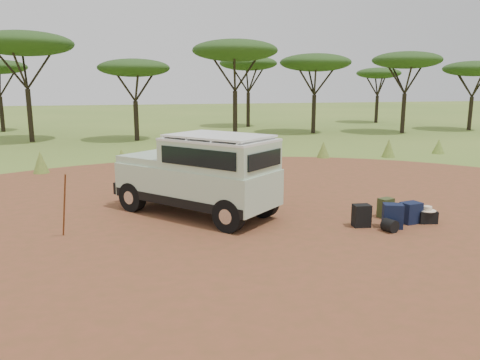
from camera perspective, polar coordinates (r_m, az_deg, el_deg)
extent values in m
plane|color=#5B7D2C|center=(11.48, 1.68, -5.23)|extent=(140.00, 140.00, 0.00)
cylinder|color=brown|center=(11.48, 1.68, -5.21)|extent=(23.00, 23.00, 0.01)
cone|color=#5B7D2C|center=(19.28, -23.14, 2.02)|extent=(0.60, 0.60, 0.85)
cone|color=#5B7D2C|center=(19.96, -14.21, 2.68)|extent=(0.60, 0.60, 0.70)
cone|color=#5B7D2C|center=(19.80, -5.50, 3.20)|extent=(0.60, 0.60, 0.90)
cone|color=#5B7D2C|center=(20.11, 3.17, 3.23)|extent=(0.60, 0.60, 0.80)
cone|color=#5B7D2C|center=(21.85, 10.13, 3.66)|extent=(0.60, 0.60, 0.75)
cone|color=#5B7D2C|center=(22.75, 17.67, 3.73)|extent=(0.60, 0.60, 0.85)
cone|color=#5B7D2C|center=(24.80, 23.05, 3.79)|extent=(0.60, 0.60, 0.70)
cylinder|color=black|center=(30.00, -24.23, 7.16)|extent=(0.28, 0.28, 3.06)
ellipsoid|color=#213D16|center=(30.03, -24.89, 14.86)|extent=(5.50, 5.50, 1.38)
cylinder|color=black|center=(28.84, -12.53, 7.04)|extent=(0.28, 0.28, 2.34)
ellipsoid|color=#213D16|center=(28.78, -12.80, 13.19)|extent=(4.20, 4.20, 1.05)
cylinder|color=black|center=(29.28, -0.60, 7.95)|extent=(0.28, 0.28, 2.93)
ellipsoid|color=#213D16|center=(29.29, -0.62, 15.53)|extent=(5.20, 5.20, 1.30)
cylinder|color=black|center=(32.84, 8.97, 7.93)|extent=(0.28, 0.28, 2.61)
ellipsoid|color=#213D16|center=(32.81, 9.16, 13.96)|extent=(4.80, 4.80, 1.20)
cylinder|color=black|center=(34.40, 19.28, 7.67)|extent=(0.28, 0.28, 2.70)
ellipsoid|color=#213D16|center=(34.38, 19.68, 13.60)|extent=(4.60, 4.60, 1.15)
cylinder|color=black|center=(38.52, 26.26, 7.28)|extent=(0.28, 0.28, 2.43)
ellipsoid|color=#213D16|center=(38.48, 26.70, 12.04)|extent=(4.40, 4.40, 1.10)
cylinder|color=black|center=(37.44, -27.04, 7.15)|extent=(0.28, 0.28, 2.48)
cylinder|color=black|center=(37.48, 1.00, 8.58)|extent=(0.28, 0.28, 2.70)
ellipsoid|color=#213D16|center=(37.46, 1.02, 14.04)|extent=(4.50, 4.50, 1.12)
cylinder|color=black|center=(43.19, 16.31, 8.28)|extent=(0.28, 0.28, 2.34)
ellipsoid|color=#213D16|center=(43.15, 16.55, 12.38)|extent=(3.80, 3.80, 0.95)
cube|color=#B1CBAD|center=(12.08, -5.37, -0.34)|extent=(4.03, 4.30, 0.88)
cube|color=black|center=(12.16, -5.34, -1.86)|extent=(4.01, 4.26, 0.22)
cube|color=#B1CBAD|center=(11.48, -2.57, 3.09)|extent=(2.95, 3.05, 0.70)
cube|color=silver|center=(11.43, -2.59, 4.96)|extent=(2.97, 3.07, 0.06)
cube|color=silver|center=(11.42, -2.59, 5.42)|extent=(2.76, 2.85, 0.05)
cube|color=#B1CBAD|center=(12.87, -9.93, 2.69)|extent=(2.24, 2.23, 0.19)
cube|color=black|center=(12.29, -7.34, 3.73)|extent=(1.17, 1.04, 0.49)
cube|color=black|center=(10.83, -5.28, 2.72)|extent=(1.47, 1.70, 0.42)
cube|color=black|center=(12.15, -0.16, 3.73)|extent=(1.47, 1.70, 0.42)
cube|color=black|center=(10.74, 3.03, 2.49)|extent=(1.08, 0.93, 0.38)
cube|color=black|center=(13.60, -12.31, -0.40)|extent=(1.37, 1.20, 0.32)
cylinder|color=black|center=(13.55, -12.77, 2.74)|extent=(0.96, 0.83, 0.07)
cylinder|color=black|center=(13.63, -12.67, 0.69)|extent=(0.96, 0.83, 0.07)
cylinder|color=silver|center=(13.42, -13.60, 1.81)|extent=(0.20, 0.18, 0.20)
cylinder|color=silver|center=(13.77, -11.99, 2.13)|extent=(0.20, 0.18, 0.20)
cube|color=silver|center=(13.63, -12.54, 0.10)|extent=(0.32, 0.28, 0.11)
cylinder|color=black|center=(12.87, -4.65, 3.66)|extent=(0.11, 0.11, 0.77)
cylinder|color=black|center=(12.73, -12.98, -2.01)|extent=(0.71, 0.76, 0.78)
cylinder|color=black|center=(13.76, -8.38, -0.83)|extent=(0.71, 0.76, 0.78)
cylinder|color=black|center=(10.67, -1.38, -4.35)|extent=(0.71, 0.76, 0.78)
cylinder|color=black|center=(11.87, 2.89, -2.71)|extent=(0.71, 0.76, 0.78)
cylinder|color=brown|center=(10.85, -20.63, -2.95)|extent=(0.23, 0.47, 1.47)
cube|color=black|center=(11.45, 14.59, -4.24)|extent=(0.43, 0.33, 0.54)
cube|color=#111836|center=(11.55, 18.12, -4.20)|extent=(0.53, 0.46, 0.58)
cube|color=#35421E|center=(12.42, 17.32, -3.27)|extent=(0.42, 0.36, 0.50)
cube|color=#111836|center=(12.12, 20.10, -3.77)|extent=(0.52, 0.43, 0.52)
cube|color=black|center=(12.29, 21.83, -4.20)|extent=(0.49, 0.39, 0.31)
cylinder|color=black|center=(11.28, 17.80, -5.31)|extent=(0.37, 0.37, 0.30)
cylinder|color=beige|center=(12.25, 21.89, -3.47)|extent=(0.40, 0.40, 0.02)
cylinder|color=beige|center=(12.24, 21.91, -3.20)|extent=(0.20, 0.20, 0.10)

